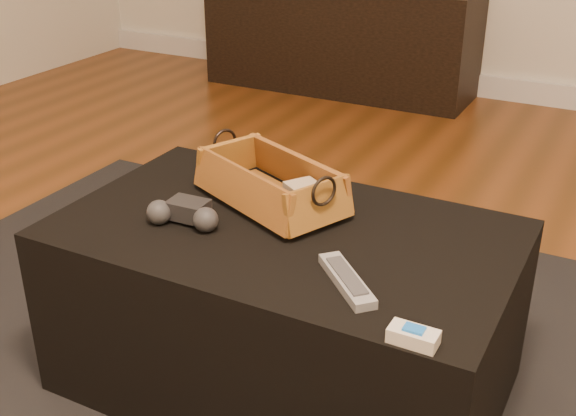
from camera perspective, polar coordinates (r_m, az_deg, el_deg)
The scene contains 11 objects.
floor at distance 1.81m, azimuth -6.83°, elevation -14.40°, with size 5.00×5.50×0.01m, color brown.
baseboard at distance 4.09m, azimuth 15.29°, elevation 9.27°, with size 5.00×0.04×0.12m, color white.
media_cabinet at distance 4.05m, azimuth 4.16°, elevation 13.29°, with size 1.46×0.45×0.57m, color black.
area_rug at distance 1.78m, azimuth -1.05°, elevation -14.47°, with size 2.60×2.00×0.01m, color black.
ottoman at distance 1.69m, azimuth -0.29°, elevation -7.89°, with size 1.00×0.60×0.42m, color black.
tv_remote at distance 1.69m, azimuth -2.15°, elevation 1.17°, with size 0.20×0.04×0.02m, color black.
cloth_bundle at distance 1.62m, azimuth 1.54°, elevation 0.77°, with size 0.10×0.07×0.06m, color tan.
wicker_basket at distance 1.67m, azimuth -1.38°, elevation 1.74°, with size 0.42×0.33×0.13m.
game_controller at distance 1.60m, azimuth -8.17°, elevation -0.42°, with size 0.17×0.10×0.06m.
silver_remote at distance 1.37m, azimuth 4.66°, elevation -5.68°, with size 0.17×0.17×0.02m.
cream_gadget at distance 1.23m, azimuth 9.88°, elevation -9.94°, with size 0.08×0.04×0.03m.
Camera 1 is at (0.82, -1.12, 1.16)m, focal length 45.00 mm.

